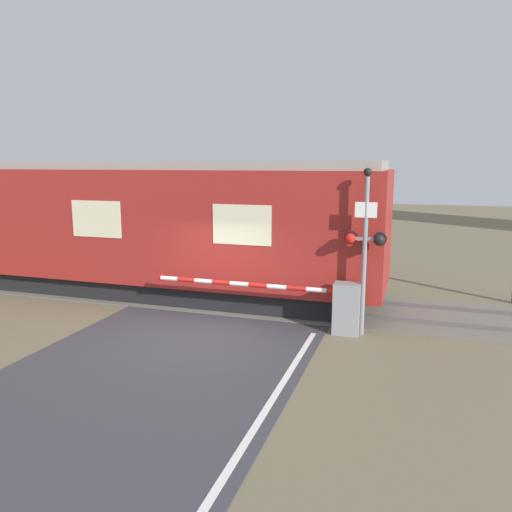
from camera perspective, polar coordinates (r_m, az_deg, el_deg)
name	(u,v)px	position (r m, az deg, el deg)	size (l,w,h in m)	color
ground_plane	(196,337)	(11.57, -6.87, -9.15)	(80.00, 80.00, 0.00)	#6B6047
track_bed	(243,300)	(14.39, -1.50, -4.99)	(36.00, 3.20, 0.13)	#666056
train	(128,226)	(15.59, -14.39, 3.38)	(15.27, 3.12, 3.95)	black
crossing_barrier	(331,305)	(11.73, 8.53, -5.51)	(5.15, 0.44, 1.20)	gray
signal_post	(365,242)	(11.36, 12.33, 1.53)	(0.94, 0.26, 3.79)	gray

